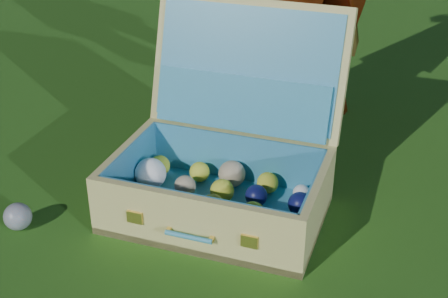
{
  "coord_description": "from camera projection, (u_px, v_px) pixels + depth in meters",
  "views": [
    {
      "loc": [
        0.54,
        -1.42,
        1.06
      ],
      "look_at": [
        0.15,
        0.15,
        0.18
      ],
      "focal_mm": 50.0,
      "sensor_mm": 36.0,
      "label": 1
    }
  ],
  "objects": [
    {
      "name": "stray_ball",
      "position": [
        18.0,
        217.0,
        1.78
      ],
      "size": [
        0.08,
        0.08,
        0.08
      ],
      "primitive_type": "sphere",
      "color": "teal",
      "rests_on": "ground"
    },
    {
      "name": "ground",
      "position": [
        161.0,
        221.0,
        1.83
      ],
      "size": [
        60.0,
        60.0,
        0.0
      ],
      "primitive_type": "plane",
      "color": "#215114",
      "rests_on": "ground"
    },
    {
      "name": "suitcase",
      "position": [
        225.0,
        154.0,
        1.85
      ],
      "size": [
        0.66,
        0.63,
        0.57
      ],
      "rotation": [
        0.0,
        0.0,
        -0.09
      ],
      "color": "#DACC75",
      "rests_on": "ground"
    }
  ]
}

